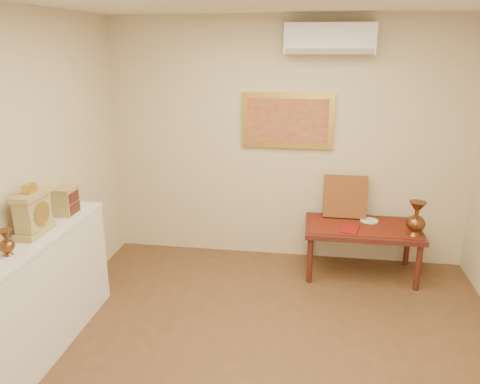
% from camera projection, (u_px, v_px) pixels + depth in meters
% --- Properties ---
extents(floor, '(4.50, 4.50, 0.00)m').
position_uv_depth(floor, '(264.00, 381.00, 3.48)').
color(floor, brown).
rests_on(floor, ground).
extents(wall_back, '(4.00, 0.02, 2.70)m').
position_uv_depth(wall_back, '(287.00, 143.00, 5.19)').
color(wall_back, beige).
rests_on(wall_back, ground).
extents(brass_urn_small, '(0.11, 0.11, 0.24)m').
position_uv_depth(brass_urn_small, '(6.00, 239.00, 3.25)').
color(brass_urn_small, brown).
rests_on(brass_urn_small, display_ledge).
extents(table_cloth, '(1.14, 0.59, 0.01)m').
position_uv_depth(table_cloth, '(363.00, 226.00, 4.96)').
color(table_cloth, maroon).
rests_on(table_cloth, low_table).
extents(brass_urn_tall, '(0.19, 0.19, 0.43)m').
position_uv_depth(brass_urn_tall, '(417.00, 215.00, 4.65)').
color(brass_urn_tall, brown).
rests_on(brass_urn_tall, table_cloth).
extents(plate, '(0.19, 0.19, 0.01)m').
position_uv_depth(plate, '(369.00, 221.00, 5.08)').
color(plate, silver).
rests_on(plate, table_cloth).
extents(menu, '(0.23, 0.28, 0.01)m').
position_uv_depth(menu, '(349.00, 229.00, 4.85)').
color(menu, maroon).
rests_on(menu, table_cloth).
extents(cushion, '(0.47, 0.19, 0.48)m').
position_uv_depth(cushion, '(345.00, 196.00, 5.16)').
color(cushion, '#5F1C13').
rests_on(cushion, table_cloth).
extents(display_ledge, '(0.37, 2.02, 0.98)m').
position_uv_depth(display_ledge, '(29.00, 303.00, 3.60)').
color(display_ledge, white).
rests_on(display_ledge, floor).
extents(mantel_clock, '(0.17, 0.36, 0.41)m').
position_uv_depth(mantel_clock, '(33.00, 213.00, 3.60)').
color(mantel_clock, tan).
rests_on(mantel_clock, display_ledge).
extents(wooden_chest, '(0.16, 0.21, 0.24)m').
position_uv_depth(wooden_chest, '(66.00, 201.00, 4.05)').
color(wooden_chest, tan).
rests_on(wooden_chest, display_ledge).
extents(low_table, '(1.20, 0.70, 0.55)m').
position_uv_depth(low_table, '(362.00, 232.00, 4.98)').
color(low_table, '#4D1C17').
rests_on(low_table, floor).
extents(painting, '(1.00, 0.06, 0.60)m').
position_uv_depth(painting, '(287.00, 121.00, 5.09)').
color(painting, gold).
rests_on(painting, wall_back).
extents(ac_unit, '(0.90, 0.25, 0.30)m').
position_uv_depth(ac_unit, '(329.00, 39.00, 4.68)').
color(ac_unit, silver).
rests_on(ac_unit, wall_back).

